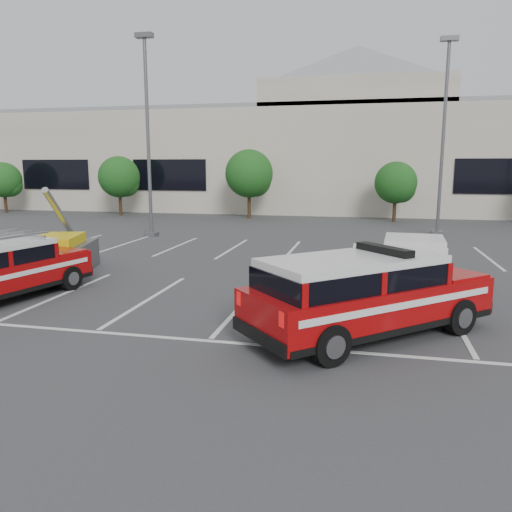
{
  "coord_description": "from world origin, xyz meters",
  "views": [
    {
      "loc": [
        3.2,
        -12.59,
        3.71
      ],
      "look_at": [
        0.01,
        1.73,
        1.05
      ],
      "focal_mm": 35.0,
      "sensor_mm": 36.0,
      "label": 1
    }
  ],
  "objects_px": {
    "tree_mid_left": "(251,175)",
    "ladder_suv": "(3,274)",
    "tree_mid_right": "(397,184)",
    "light_pole_left": "(148,137)",
    "fire_chief_suv": "(366,301)",
    "utility_rig": "(53,257)",
    "tree_left": "(121,178)",
    "white_pickup": "(413,274)",
    "tree_far_left": "(5,181)",
    "convention_building": "(333,154)",
    "light_pole_mid": "(443,137)"
  },
  "relations": [
    {
      "from": "white_pickup",
      "to": "utility_rig",
      "type": "distance_m",
      "value": 11.89
    },
    {
      "from": "ladder_suv",
      "to": "light_pole_mid",
      "type": "bearing_deg",
      "value": 64.41
    },
    {
      "from": "convention_building",
      "to": "light_pole_mid",
      "type": "bearing_deg",
      "value": -66.74
    },
    {
      "from": "tree_left",
      "to": "utility_rig",
      "type": "distance_m",
      "value": 21.15
    },
    {
      "from": "tree_left",
      "to": "utility_rig",
      "type": "height_order",
      "value": "tree_left"
    },
    {
      "from": "tree_far_left",
      "to": "tree_mid_right",
      "type": "distance_m",
      "value": 30.0
    },
    {
      "from": "fire_chief_suv",
      "to": "utility_rig",
      "type": "distance_m",
      "value": 11.39
    },
    {
      "from": "tree_mid_right",
      "to": "light_pole_mid",
      "type": "relative_size",
      "value": 0.39
    },
    {
      "from": "tree_mid_right",
      "to": "ladder_suv",
      "type": "distance_m",
      "value": 25.8
    },
    {
      "from": "convention_building",
      "to": "light_pole_left",
      "type": "distance_m",
      "value": 21.49
    },
    {
      "from": "light_pole_left",
      "to": "ladder_suv",
      "type": "relative_size",
      "value": 2.05
    },
    {
      "from": "tree_left",
      "to": "ladder_suv",
      "type": "bearing_deg",
      "value": -70.2
    },
    {
      "from": "ladder_suv",
      "to": "utility_rig",
      "type": "height_order",
      "value": "utility_rig"
    },
    {
      "from": "white_pickup",
      "to": "convention_building",
      "type": "bearing_deg",
      "value": 102.09
    },
    {
      "from": "tree_mid_left",
      "to": "ladder_suv",
      "type": "xyz_separation_m",
      "value": [
        -1.76,
        -22.89,
        -2.3
      ]
    },
    {
      "from": "tree_mid_right",
      "to": "utility_rig",
      "type": "relative_size",
      "value": 0.99
    },
    {
      "from": "convention_building",
      "to": "utility_rig",
      "type": "relative_size",
      "value": 14.92
    },
    {
      "from": "tree_far_left",
      "to": "tree_mid_left",
      "type": "relative_size",
      "value": 0.82
    },
    {
      "from": "tree_mid_left",
      "to": "tree_mid_right",
      "type": "distance_m",
      "value": 10.01
    },
    {
      "from": "tree_mid_left",
      "to": "ladder_suv",
      "type": "height_order",
      "value": "tree_mid_left"
    },
    {
      "from": "fire_chief_suv",
      "to": "tree_far_left",
      "type": "bearing_deg",
      "value": -172.35
    },
    {
      "from": "fire_chief_suv",
      "to": "ladder_suv",
      "type": "xyz_separation_m",
      "value": [
        -9.93,
        0.93,
        -0.07
      ]
    },
    {
      "from": "fire_chief_suv",
      "to": "white_pickup",
      "type": "distance_m",
      "value": 3.99
    },
    {
      "from": "tree_mid_right",
      "to": "white_pickup",
      "type": "bearing_deg",
      "value": -91.52
    },
    {
      "from": "tree_far_left",
      "to": "light_pole_left",
      "type": "bearing_deg",
      "value": -30.71
    },
    {
      "from": "tree_mid_left",
      "to": "light_pole_left",
      "type": "distance_m",
      "value": 10.73
    },
    {
      "from": "convention_building",
      "to": "light_pole_mid",
      "type": "relative_size",
      "value": 5.86
    },
    {
      "from": "fire_chief_suv",
      "to": "ladder_suv",
      "type": "relative_size",
      "value": 1.11
    },
    {
      "from": "ladder_suv",
      "to": "utility_rig",
      "type": "relative_size",
      "value": 1.24
    },
    {
      "from": "light_pole_mid",
      "to": "tree_left",
      "type": "bearing_deg",
      "value": 164.57
    },
    {
      "from": "tree_far_left",
      "to": "utility_rig",
      "type": "xyz_separation_m",
      "value": [
        17.59,
        -19.62,
        -1.9
      ]
    },
    {
      "from": "fire_chief_suv",
      "to": "tree_mid_left",
      "type": "bearing_deg",
      "value": 156.8
    },
    {
      "from": "convention_building",
      "to": "white_pickup",
      "type": "xyz_separation_m",
      "value": [
        4.38,
        -29.87,
        -4.06
      ]
    },
    {
      "from": "tree_mid_right",
      "to": "utility_rig",
      "type": "height_order",
      "value": "tree_mid_right"
    },
    {
      "from": "convention_building",
      "to": "ladder_suv",
      "type": "xyz_separation_m",
      "value": [
        -6.85,
        -32.71,
        -3.98
      ]
    },
    {
      "from": "white_pickup",
      "to": "light_pole_left",
      "type": "bearing_deg",
      "value": 145.2
    },
    {
      "from": "fire_chief_suv",
      "to": "white_pickup",
      "type": "xyz_separation_m",
      "value": [
        1.3,
        3.77,
        -0.15
      ]
    },
    {
      "from": "tree_mid_left",
      "to": "tree_left",
      "type": "bearing_deg",
      "value": -180.0
    },
    {
      "from": "white_pickup",
      "to": "ladder_suv",
      "type": "height_order",
      "value": "ladder_suv"
    },
    {
      "from": "tree_left",
      "to": "fire_chief_suv",
      "type": "relative_size",
      "value": 0.8
    },
    {
      "from": "light_pole_mid",
      "to": "light_pole_left",
      "type": "bearing_deg",
      "value": -165.07
    },
    {
      "from": "tree_left",
      "to": "light_pole_left",
      "type": "distance_m",
      "value": 12.43
    },
    {
      "from": "convention_building",
      "to": "tree_far_left",
      "type": "xyz_separation_m",
      "value": [
        -25.09,
        -9.82,
        -2.22
      ]
    },
    {
      "from": "tree_far_left",
      "to": "light_pole_left",
      "type": "distance_m",
      "value": 19.85
    },
    {
      "from": "light_pole_left",
      "to": "tree_left",
      "type": "bearing_deg",
      "value": 124.52
    },
    {
      "from": "tree_mid_right",
      "to": "light_pole_left",
      "type": "xyz_separation_m",
      "value": [
        -13.09,
        -10.05,
        2.68
      ]
    },
    {
      "from": "light_pole_left",
      "to": "light_pole_mid",
      "type": "distance_m",
      "value": 15.52
    },
    {
      "from": "light_pole_left",
      "to": "white_pickup",
      "type": "xyz_separation_m",
      "value": [
        12.56,
        -10.01,
        -4.52
      ]
    },
    {
      "from": "tree_left",
      "to": "white_pickup",
      "type": "xyz_separation_m",
      "value": [
        19.47,
        -20.06,
        -2.11
      ]
    },
    {
      "from": "tree_mid_left",
      "to": "utility_rig",
      "type": "height_order",
      "value": "tree_mid_left"
    }
  ]
}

